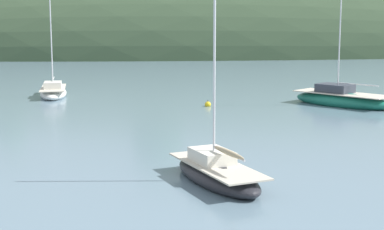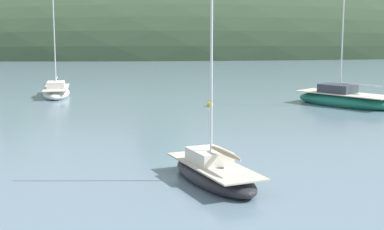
% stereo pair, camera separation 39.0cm
% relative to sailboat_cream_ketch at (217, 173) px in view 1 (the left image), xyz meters
% --- Properties ---
extents(far_shoreline_hill, '(150.00, 36.00, 35.33)m').
position_rel_sailboat_cream_ketch_xyz_m(far_shoreline_hill, '(25.34, 82.83, -0.26)').
color(far_shoreline_hill, '#384C33').
rests_on(far_shoreline_hill, ground).
extents(sailboat_cream_ketch, '(3.36, 5.91, 7.43)m').
position_rel_sailboat_cream_ketch_xyz_m(sailboat_cream_ketch, '(0.00, 0.00, 0.00)').
color(sailboat_cream_ketch, '#232328').
rests_on(sailboat_cream_ketch, ground).
extents(sailboat_yellow_far, '(6.47, 7.51, 8.72)m').
position_rel_sailboat_cream_ketch_xyz_m(sailboat_yellow_far, '(12.63, 18.49, 0.08)').
color(sailboat_yellow_far, '#196B56').
rests_on(sailboat_yellow_far, ground).
extents(sailboat_blue_center, '(2.23, 6.04, 8.43)m').
position_rel_sailboat_cream_ketch_xyz_m(sailboat_blue_center, '(-8.01, 26.58, 0.01)').
color(sailboat_blue_center, white).
rests_on(sailboat_blue_center, ground).
extents(mooring_buoy_outer, '(0.44, 0.44, 0.54)m').
position_rel_sailboat_cream_ketch_xyz_m(mooring_buoy_outer, '(3.17, 19.52, -0.24)').
color(mooring_buoy_outer, yellow).
rests_on(mooring_buoy_outer, ground).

